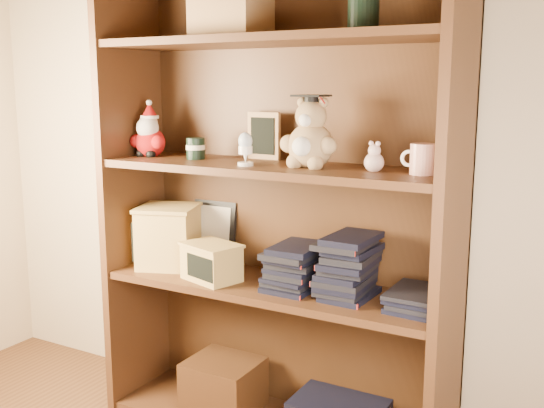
# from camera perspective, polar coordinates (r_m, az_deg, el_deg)

# --- Properties ---
(bookcase) EXTENTS (1.20, 0.35, 1.60)m
(bookcase) POSITION_cam_1_polar(r_m,az_deg,el_deg) (2.12, 0.61, -0.87)
(bookcase) COLOR #492914
(bookcase) RESTS_ON ground
(shelf_lower) EXTENTS (1.14, 0.33, 0.02)m
(shelf_lower) POSITION_cam_1_polar(r_m,az_deg,el_deg) (2.14, -0.00, -7.46)
(shelf_lower) COLOR #492914
(shelf_lower) RESTS_ON ground
(shelf_upper) EXTENTS (1.14, 0.33, 0.02)m
(shelf_upper) POSITION_cam_1_polar(r_m,az_deg,el_deg) (2.05, -0.00, 3.23)
(shelf_upper) COLOR #492914
(shelf_upper) RESTS_ON ground
(santa_plush) EXTENTS (0.15, 0.11, 0.21)m
(santa_plush) POSITION_cam_1_polar(r_m,az_deg,el_deg) (2.32, -10.95, 6.08)
(santa_plush) COLOR #A50F0F
(santa_plush) RESTS_ON shelf_upper
(teachers_tin) EXTENTS (0.07, 0.07, 0.07)m
(teachers_tin) POSITION_cam_1_polar(r_m,az_deg,el_deg) (2.21, -6.86, 4.98)
(teachers_tin) COLOR black
(teachers_tin) RESTS_ON shelf_upper
(chalkboard_plaque) EXTENTS (0.13, 0.07, 0.16)m
(chalkboard_plaque) POSITION_cam_1_polar(r_m,az_deg,el_deg) (2.19, -0.72, 6.06)
(chalkboard_plaque) COLOR #9E7547
(chalkboard_plaque) RESTS_ON shelf_upper
(egg_cup) EXTENTS (0.05, 0.05, 0.11)m
(egg_cup) POSITION_cam_1_polar(r_m,az_deg,el_deg) (2.01, -2.40, 5.05)
(egg_cup) COLOR white
(egg_cup) RESTS_ON shelf_upper
(grad_teddy_bear) EXTENTS (0.19, 0.16, 0.23)m
(grad_teddy_bear) POSITION_cam_1_polar(r_m,az_deg,el_deg) (1.97, 3.41, 5.82)
(grad_teddy_bear) COLOR #A68557
(grad_teddy_bear) RESTS_ON shelf_upper
(pink_figurine) EXTENTS (0.06, 0.06, 0.09)m
(pink_figurine) POSITION_cam_1_polar(r_m,az_deg,el_deg) (1.90, 9.14, 3.96)
(pink_figurine) COLOR #CEA89F
(pink_figurine) RESTS_ON shelf_upper
(teacher_mug) EXTENTS (0.10, 0.07, 0.09)m
(teacher_mug) POSITION_cam_1_polar(r_m,az_deg,el_deg) (1.86, 13.27, 3.94)
(teacher_mug) COLOR silver
(teacher_mug) RESTS_ON shelf_upper
(certificate_frame) EXTENTS (0.18, 0.05, 0.23)m
(certificate_frame) POSITION_cam_1_polar(r_m,az_deg,el_deg) (2.39, -5.23, -2.45)
(certificate_frame) COLOR black
(certificate_frame) RESTS_ON shelf_lower
(treats_box) EXTENTS (0.26, 0.26, 0.22)m
(treats_box) POSITION_cam_1_polar(r_m,az_deg,el_deg) (2.34, -9.28, -2.84)
(treats_box) COLOR tan
(treats_box) RESTS_ON shelf_lower
(pencils_box) EXTENTS (0.23, 0.19, 0.13)m
(pencils_box) POSITION_cam_1_polar(r_m,az_deg,el_deg) (2.16, -5.45, -5.16)
(pencils_box) COLOR tan
(pencils_box) RESTS_ON shelf_lower
(book_stack_left) EXTENTS (0.14, 0.20, 0.14)m
(book_stack_left) POSITION_cam_1_polar(r_m,az_deg,el_deg) (2.07, 2.11, -5.60)
(book_stack_left) COLOR black
(book_stack_left) RESTS_ON shelf_lower
(book_stack_mid) EXTENTS (0.14, 0.20, 0.18)m
(book_stack_mid) POSITION_cam_1_polar(r_m,az_deg,el_deg) (2.00, 6.85, -5.85)
(book_stack_mid) COLOR black
(book_stack_mid) RESTS_ON shelf_lower
(book_stack_right) EXTENTS (0.14, 0.20, 0.06)m
(book_stack_right) POSITION_cam_1_polar(r_m,az_deg,el_deg) (1.94, 12.79, -8.22)
(book_stack_right) COLOR black
(book_stack_right) RESTS_ON shelf_lower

